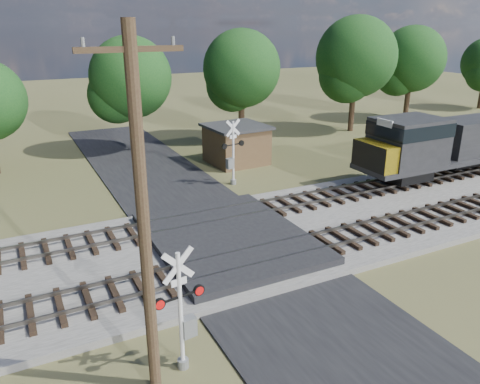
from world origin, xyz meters
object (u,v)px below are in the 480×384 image
equipment_shed (236,144)px  crossing_signal_far (232,158)px  crossing_signal_near (183,320)px  utility_pole (143,217)px

equipment_shed → crossing_signal_far: bearing=-122.4°
crossing_signal_near → equipment_shed: bearing=51.7°
crossing_signal_near → utility_pole: utility_pole is taller
crossing_signal_far → equipment_shed: 5.25m
crossing_signal_near → crossing_signal_far: crossing_signal_far is taller
crossing_signal_near → crossing_signal_far: (9.01, 15.25, 0.11)m
utility_pole → equipment_shed: 24.17m
crossing_signal_near → utility_pole: 3.92m
equipment_shed → utility_pole: bearing=-125.2°
equipment_shed → crossing_signal_near: bearing=-123.4°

